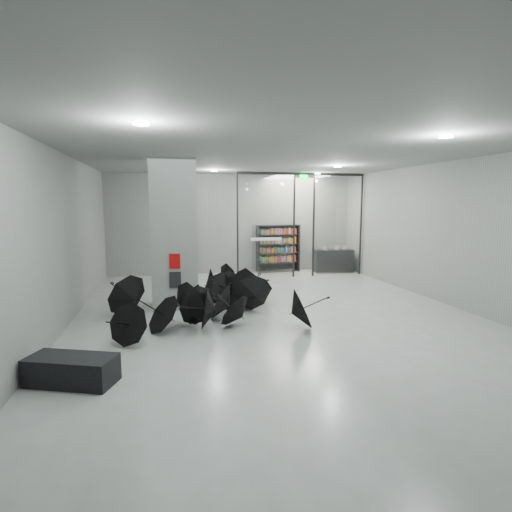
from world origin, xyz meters
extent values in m
plane|color=gray|center=(0.00, 0.00, 0.00)|extent=(14.00, 14.00, 0.00)
cube|color=gray|center=(0.00, 0.00, 4.00)|extent=(10.00, 14.00, 0.02)
cube|color=slate|center=(0.00, 7.00, 2.00)|extent=(10.00, 0.02, 4.00)
cube|color=slate|center=(-5.00, 0.00, 2.00)|extent=(0.02, 14.00, 4.00)
cube|color=slate|center=(5.00, 0.00, 2.00)|extent=(0.02, 14.00, 4.00)
cube|color=slate|center=(-2.50, 2.00, 2.00)|extent=(1.20, 1.20, 4.00)
cube|color=#A50A07|center=(-2.50, 1.38, 1.35)|extent=(0.28, 0.04, 0.38)
cube|color=black|center=(-2.50, 1.38, 0.85)|extent=(0.30, 0.03, 0.42)
cube|color=#0CE533|center=(2.40, 5.30, 3.82)|extent=(0.30, 0.06, 0.15)
cube|color=silver|center=(1.00, 5.50, 2.00)|extent=(2.20, 0.02, 3.95)
cube|color=silver|center=(3.90, 5.50, 2.00)|extent=(2.00, 0.02, 3.95)
cube|color=black|center=(-0.10, 5.50, 2.00)|extent=(0.06, 0.06, 4.00)
cube|color=black|center=(2.10, 5.50, 2.00)|extent=(0.06, 0.06, 4.00)
cube|color=black|center=(2.90, 5.50, 2.00)|extent=(0.06, 0.06, 4.00)
cube|color=black|center=(4.90, 5.50, 2.00)|extent=(0.06, 0.06, 4.00)
cube|color=black|center=(2.40, 5.50, 3.95)|extent=(5.00, 0.08, 0.10)
cube|color=black|center=(-4.22, -2.59, 0.22)|extent=(1.50, 1.05, 0.44)
cube|color=black|center=(4.05, 6.17, 0.47)|extent=(1.64, 0.84, 0.94)
camera|label=1|loc=(-2.69, -9.09, 2.83)|focal=27.92mm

